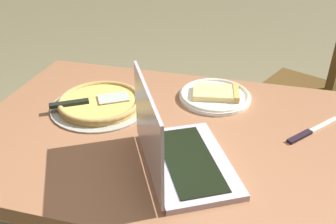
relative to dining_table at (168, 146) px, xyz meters
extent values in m
cube|color=#986444|center=(0.00, 0.00, 0.04)|extent=(1.27, 0.85, 0.05)
cylinder|color=#323529|center=(-0.32, 0.32, -0.33)|extent=(0.05, 0.05, 0.68)
cylinder|color=#323529|center=(0.32, 0.32, -0.33)|extent=(0.05, 0.05, 0.68)
cube|color=#C2B0C6|center=(0.10, -0.15, 0.07)|extent=(0.35, 0.40, 0.02)
cube|color=black|center=(0.10, -0.15, 0.08)|extent=(0.26, 0.33, 0.00)
cube|color=#C2B0C6|center=(0.00, -0.20, 0.20)|extent=(0.17, 0.31, 0.24)
cube|color=#82BAEA|center=(0.01, -0.20, 0.20)|extent=(0.15, 0.27, 0.21)
cylinder|color=white|center=(0.11, 0.25, 0.07)|extent=(0.27, 0.27, 0.01)
torus|color=silver|center=(0.11, 0.25, 0.08)|extent=(0.26, 0.26, 0.01)
cube|color=#ECC377|center=(0.11, 0.25, 0.09)|extent=(0.18, 0.13, 0.02)
cube|color=tan|center=(0.19, 0.26, 0.09)|extent=(0.04, 0.12, 0.03)
cylinder|color=#A4A399|center=(-0.27, 0.09, 0.06)|extent=(0.35, 0.35, 0.01)
cylinder|color=#D9B355|center=(-0.27, 0.09, 0.08)|extent=(0.29, 0.29, 0.02)
torus|color=tan|center=(-0.27, 0.09, 0.09)|extent=(0.30, 0.30, 0.02)
cube|color=#ADB8B0|center=(-0.23, 0.11, 0.09)|extent=(0.13, 0.12, 0.00)
cube|color=black|center=(-0.36, 0.03, 0.09)|extent=(0.13, 0.09, 0.01)
cube|color=beige|center=(0.47, 0.14, 0.06)|extent=(0.13, 0.15, 0.00)
cube|color=black|center=(0.41, 0.06, 0.07)|extent=(0.08, 0.09, 0.01)
cube|color=#553B19|center=(0.50, 0.93, -0.21)|extent=(0.52, 0.52, 0.04)
cylinder|color=#553B19|center=(0.41, 1.16, -0.45)|extent=(0.03, 0.03, 0.44)
cylinder|color=#553B19|center=(0.26, 0.84, -0.45)|extent=(0.03, 0.03, 0.44)
cylinder|color=#553B19|center=(0.73, 1.01, -0.45)|extent=(0.03, 0.03, 0.44)
cylinder|color=#553B19|center=(0.58, 0.69, -0.45)|extent=(0.03, 0.03, 0.44)
camera|label=1|loc=(0.25, -0.94, 0.72)|focal=39.12mm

